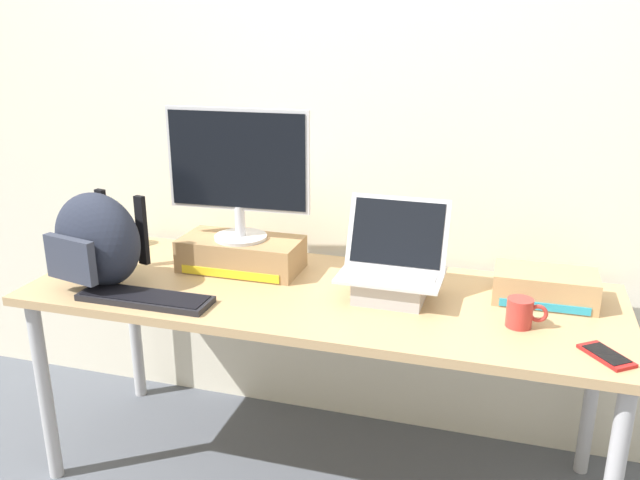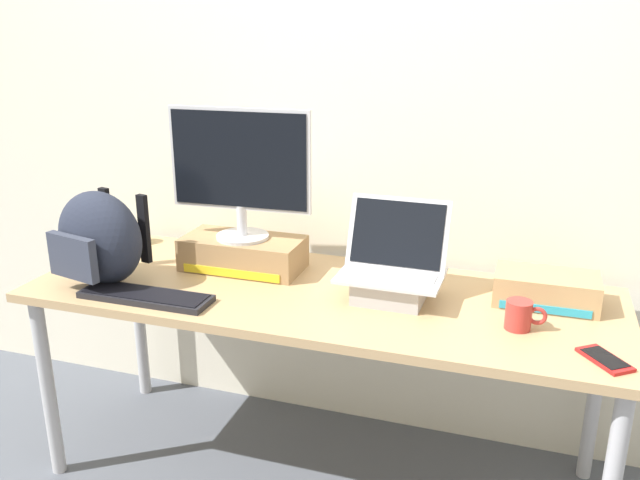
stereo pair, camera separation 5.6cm
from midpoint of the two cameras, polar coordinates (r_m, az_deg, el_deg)
name	(u,v)px [view 1 (the left image)]	position (r m, az deg, el deg)	size (l,w,h in m)	color
ground_plane	(320,472)	(2.59, -0.66, -19.43)	(20.00, 20.00, 0.00)	#515660
back_wall	(355,103)	(2.49, 2.37, 11.76)	(7.00, 0.10, 2.60)	silver
desk	(320,309)	(2.25, -0.72, -6.01)	(1.97, 0.70, 0.73)	tan
toner_box_yellow	(241,254)	(2.41, -7.47, -1.20)	(0.43, 0.22, 0.12)	#9E7A51
desktop_monitor	(238,169)	(2.32, -7.80, 6.05)	(0.52, 0.19, 0.46)	silver
open_laptop	(392,277)	(2.16, 5.48, -3.22)	(0.34, 0.25, 0.31)	#ADADB2
external_keyboard	(145,298)	(2.21, -15.57, -4.86)	(0.44, 0.13, 0.02)	black
messenger_backpack	(97,240)	(2.34, -19.37, -0.03)	(0.37, 0.30, 0.32)	#232838
coffee_mug	(521,313)	(2.03, 16.18, -6.05)	(0.12, 0.08, 0.09)	#B2332D
cell_phone	(606,355)	(1.95, 22.72, -9.19)	(0.15, 0.16, 0.01)	red
plush_toy	(135,235)	(2.77, -16.25, 0.44)	(0.08, 0.08, 0.08)	#56B256
toner_box_cyan	(545,286)	(2.23, 18.15, -3.83)	(0.32, 0.18, 0.10)	tan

